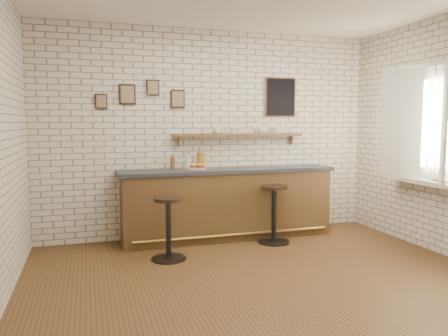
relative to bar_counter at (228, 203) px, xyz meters
The scene contains 21 objects.
ground 1.78m from the bar_counter, 95.37° to the right, with size 5.00×5.00×0.00m, color brown.
bar_counter is the anchor object (origin of this frame).
sandwich_plate 0.68m from the bar_counter, behind, with size 0.28×0.28×0.01m, color white.
ciabatta_sandwich 0.71m from the bar_counter, behind, with size 0.23×0.16×0.07m.
potato_chips 0.69m from the bar_counter, behind, with size 0.26×0.18×0.00m.
bitters_bottle_brown 0.98m from the bar_counter, 169.19° to the left, with size 0.07×0.07×0.21m.
bitters_bottle_white 0.82m from the bar_counter, 164.92° to the left, with size 0.06×0.06×0.24m.
bitters_bottle_amber 0.74m from the bar_counter, 159.06° to the left, with size 0.07×0.07×0.29m.
condiment_bottle_yellow 0.68m from the bar_counter, 154.95° to the left, with size 0.06×0.06×0.20m.
bar_stool_left 1.26m from the bar_counter, 143.01° to the right, with size 0.43×0.43×0.76m.
bar_stool_right 0.70m from the bar_counter, 39.51° to the right, with size 0.44×0.44×0.80m.
wall_shelf 1.02m from the bar_counter, 40.15° to the left, with size 2.00×0.18×0.18m.
shelf_cup_a 1.06m from the bar_counter, 116.75° to the left, with size 0.12×0.12×0.09m, color white.
shelf_cup_b 1.07m from the bar_counter, 51.33° to the left, with size 0.10×0.10×0.10m, color white.
shelf_cup_c 1.22m from the bar_counter, 18.18° to the left, with size 0.12×0.12×0.10m, color white.
shelf_cup_d 1.36m from the bar_counter, 13.24° to the left, with size 0.10×0.10×0.10m, color white.
back_wall_decor 1.57m from the bar_counter, 76.69° to the left, with size 2.96×0.02×0.56m.
window_sill 2.67m from the bar_counter, 31.99° to the right, with size 0.20×1.35×0.06m.
casement_window 2.85m from the bar_counter, 32.49° to the right, with size 0.40×1.30×1.56m.
book_lower 2.77m from the bar_counter, 35.63° to the right, with size 0.17×0.23×0.02m, color tan.
book_upper 2.78m from the bar_counter, 36.00° to the right, with size 0.15×0.21×0.02m, color tan.
Camera 1 is at (-1.75, -4.20, 1.67)m, focal length 35.00 mm.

